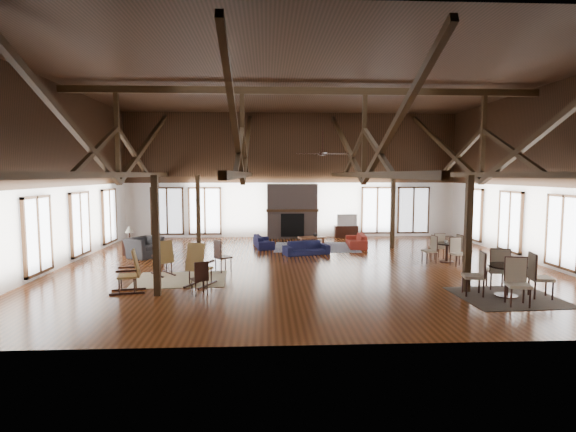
{
  "coord_description": "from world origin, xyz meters",
  "views": [
    {
      "loc": [
        -1.22,
        -14.8,
        3.08
      ],
      "look_at": [
        -0.47,
        1.0,
        1.59
      ],
      "focal_mm": 28.0,
      "sensor_mm": 36.0,
      "label": 1
    }
  ],
  "objects_px": {
    "cafe_table_far": "(447,249)",
    "tv_console": "(346,231)",
    "sofa_navy_left": "(264,241)",
    "coffee_table": "(312,238)",
    "sofa_orange": "(356,240)",
    "armchair": "(144,247)",
    "cafe_table_near": "(507,275)",
    "sofa_navy_front": "(306,248)"
  },
  "relations": [
    {
      "from": "cafe_table_far",
      "to": "tv_console",
      "type": "relative_size",
      "value": 1.63
    },
    {
      "from": "sofa_navy_left",
      "to": "coffee_table",
      "type": "bearing_deg",
      "value": -97.47
    },
    {
      "from": "sofa_orange",
      "to": "armchair",
      "type": "xyz_separation_m",
      "value": [
        -8.34,
        -1.98,
        0.1
      ]
    },
    {
      "from": "cafe_table_near",
      "to": "cafe_table_far",
      "type": "bearing_deg",
      "value": 86.37
    },
    {
      "from": "sofa_navy_front",
      "to": "sofa_navy_left",
      "type": "bearing_deg",
      "value": 115.5
    },
    {
      "from": "sofa_navy_front",
      "to": "sofa_orange",
      "type": "distance_m",
      "value": 2.85
    },
    {
      "from": "coffee_table",
      "to": "cafe_table_near",
      "type": "xyz_separation_m",
      "value": [
        4.1,
        -7.98,
        0.18
      ]
    },
    {
      "from": "sofa_orange",
      "to": "sofa_navy_left",
      "type": "bearing_deg",
      "value": -86.3
    },
    {
      "from": "sofa_orange",
      "to": "cafe_table_far",
      "type": "distance_m",
      "value": 4.25
    },
    {
      "from": "armchair",
      "to": "cafe_table_far",
      "type": "distance_m",
      "value": 10.94
    },
    {
      "from": "sofa_navy_front",
      "to": "coffee_table",
      "type": "bearing_deg",
      "value": 60.02
    },
    {
      "from": "sofa_navy_front",
      "to": "coffee_table",
      "type": "distance_m",
      "value": 1.88
    },
    {
      "from": "sofa_navy_front",
      "to": "cafe_table_far",
      "type": "distance_m",
      "value": 5.09
    },
    {
      "from": "cafe_table_near",
      "to": "tv_console",
      "type": "relative_size",
      "value": 1.94
    },
    {
      "from": "tv_console",
      "to": "sofa_navy_front",
      "type": "bearing_deg",
      "value": -116.98
    },
    {
      "from": "coffee_table",
      "to": "tv_console",
      "type": "bearing_deg",
      "value": 40.18
    },
    {
      "from": "coffee_table",
      "to": "armchair",
      "type": "relative_size",
      "value": 1.08
    },
    {
      "from": "tv_console",
      "to": "sofa_navy_left",
      "type": "bearing_deg",
      "value": -144.43
    },
    {
      "from": "armchair",
      "to": "tv_console",
      "type": "relative_size",
      "value": 1.01
    },
    {
      "from": "sofa_navy_left",
      "to": "sofa_orange",
      "type": "height_order",
      "value": "sofa_orange"
    },
    {
      "from": "tv_console",
      "to": "cafe_table_far",
      "type": "bearing_deg",
      "value": -69.05
    },
    {
      "from": "sofa_orange",
      "to": "coffee_table",
      "type": "bearing_deg",
      "value": -89.29
    },
    {
      "from": "sofa_orange",
      "to": "tv_console",
      "type": "xyz_separation_m",
      "value": [
        0.08,
        2.92,
        0.01
      ]
    },
    {
      "from": "cafe_table_near",
      "to": "tv_console",
      "type": "xyz_separation_m",
      "value": [
        -2.15,
        10.77,
        -0.27
      ]
    },
    {
      "from": "coffee_table",
      "to": "tv_console",
      "type": "height_order",
      "value": "tv_console"
    },
    {
      "from": "sofa_navy_left",
      "to": "coffee_table",
      "type": "relative_size",
      "value": 1.4
    },
    {
      "from": "sofa_navy_front",
      "to": "sofa_orange",
      "type": "bearing_deg",
      "value": 19.4
    },
    {
      "from": "sofa_navy_left",
      "to": "tv_console",
      "type": "bearing_deg",
      "value": -63.79
    },
    {
      "from": "coffee_table",
      "to": "sofa_navy_front",
      "type": "bearing_deg",
      "value": -117.41
    },
    {
      "from": "coffee_table",
      "to": "cafe_table_far",
      "type": "distance_m",
      "value": 5.64
    },
    {
      "from": "armchair",
      "to": "cafe_table_near",
      "type": "distance_m",
      "value": 12.09
    },
    {
      "from": "sofa_orange",
      "to": "coffee_table",
      "type": "height_order",
      "value": "sofa_orange"
    },
    {
      "from": "armchair",
      "to": "tv_console",
      "type": "bearing_deg",
      "value": -27.21
    },
    {
      "from": "sofa_navy_front",
      "to": "sofa_orange",
      "type": "xyz_separation_m",
      "value": [
        2.28,
        1.71,
        0.02
      ]
    },
    {
      "from": "sofa_orange",
      "to": "sofa_navy_front",
      "type": "bearing_deg",
      "value": -48.57
    },
    {
      "from": "armchair",
      "to": "tv_console",
      "type": "xyz_separation_m",
      "value": [
        8.42,
        4.89,
        -0.09
      ]
    },
    {
      "from": "sofa_navy_front",
      "to": "cafe_table_far",
      "type": "bearing_deg",
      "value": -37.21
    },
    {
      "from": "sofa_navy_front",
      "to": "tv_console",
      "type": "xyz_separation_m",
      "value": [
        2.36,
        4.63,
        0.03
      ]
    },
    {
      "from": "sofa_navy_left",
      "to": "cafe_table_near",
      "type": "distance_m",
      "value": 10.03
    },
    {
      "from": "sofa_navy_front",
      "to": "cafe_table_near",
      "type": "xyz_separation_m",
      "value": [
        4.5,
        -6.15,
        0.3
      ]
    },
    {
      "from": "sofa_navy_front",
      "to": "armchair",
      "type": "xyz_separation_m",
      "value": [
        -6.06,
        -0.27,
        0.12
      ]
    },
    {
      "from": "cafe_table_near",
      "to": "cafe_table_far",
      "type": "height_order",
      "value": "cafe_table_near"
    }
  ]
}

